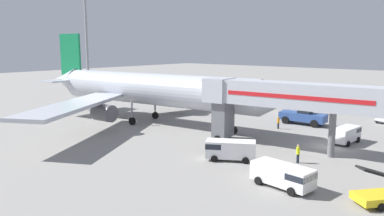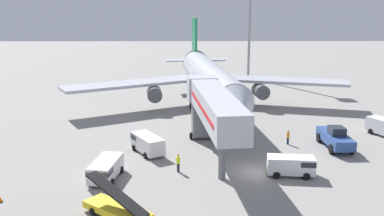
# 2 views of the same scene
# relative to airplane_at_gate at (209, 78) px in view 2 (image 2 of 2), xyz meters

# --- Properties ---
(ground_plane) EXTENTS (300.00, 300.00, 0.00)m
(ground_plane) POSITION_rel_airplane_at_gate_xyz_m (3.49, -26.33, -5.03)
(ground_plane) COLOR gray
(airplane_at_gate) EXTENTS (44.70, 44.11, 13.44)m
(airplane_at_gate) POSITION_rel_airplane_at_gate_xyz_m (0.00, 0.00, 0.00)
(airplane_at_gate) COLOR #B7BCC6
(airplane_at_gate) RESTS_ON ground
(jet_bridge) EXTENTS (5.42, 20.52, 7.57)m
(jet_bridge) POSITION_rel_airplane_at_gate_xyz_m (-0.68, -21.85, 0.70)
(jet_bridge) COLOR #B2B7C1
(jet_bridge) RESTS_ON ground
(pushback_tug) EXTENTS (2.78, 6.72, 2.58)m
(pushback_tug) POSITION_rel_airplane_at_gate_xyz_m (13.59, -18.77, -3.85)
(pushback_tug) COLOR #2D4C8E
(pushback_tug) RESTS_ON ground
(belt_loader_truck) EXTENTS (5.91, 5.32, 2.98)m
(belt_loader_truck) POSITION_rel_airplane_at_gate_xyz_m (-8.71, -35.46, -4.28)
(belt_loader_truck) COLOR yellow
(belt_loader_truck) RESTS_ON ground
(service_van_mid_center) EXTENTS (4.15, 5.24, 2.00)m
(service_van_mid_center) POSITION_rel_airplane_at_gate_xyz_m (-7.73, -20.27, -3.89)
(service_van_mid_center) COLOR white
(service_van_mid_center) RESTS_ON ground
(service_van_rear_right) EXTENTS (4.63, 2.48, 1.89)m
(service_van_rear_right) POSITION_rel_airplane_at_gate_xyz_m (6.77, -27.10, -3.94)
(service_van_rear_right) COLOR white
(service_van_rear_right) RESTS_ON ground
(service_van_rear_left) EXTENTS (2.86, 5.30, 1.83)m
(service_van_rear_left) POSITION_rel_airplane_at_gate_xyz_m (-10.98, -27.84, -3.97)
(service_van_rear_left) COLOR white
(service_van_rear_left) RESTS_ON ground
(ground_crew_worker_foreground) EXTENTS (0.50, 0.50, 1.85)m
(ground_crew_worker_foreground) POSITION_rel_airplane_at_gate_xyz_m (-4.18, -26.00, -4.05)
(ground_crew_worker_foreground) COLOR #1E2333
(ground_crew_worker_foreground) RESTS_ON ground
(ground_crew_worker_midground) EXTENTS (0.42, 0.42, 1.74)m
(ground_crew_worker_midground) POSITION_rel_airplane_at_gate_xyz_m (8.50, -17.42, -4.11)
(ground_crew_worker_midground) COLOR #1E2333
(ground_crew_worker_midground) RESTS_ON ground
(safety_cone_alpha) EXTENTS (0.33, 0.33, 0.50)m
(safety_cone_alpha) POSITION_rel_airplane_at_gate_xyz_m (-18.89, -32.63, -4.79)
(safety_cone_alpha) COLOR black
(safety_cone_alpha) RESTS_ON ground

